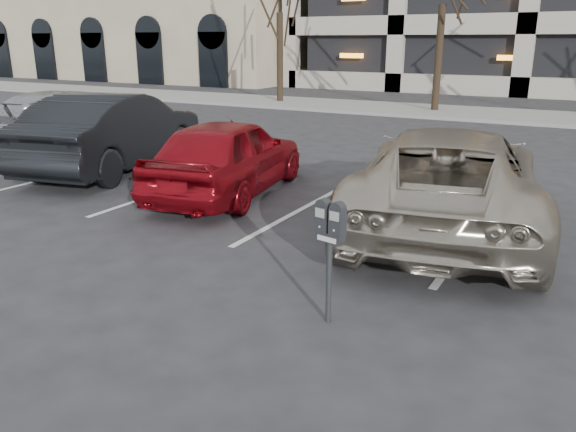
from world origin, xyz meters
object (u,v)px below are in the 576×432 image
(parking_meter, at_px, (330,232))
(suv_silver, at_px, (448,179))
(car_silver, at_px, (69,119))
(car_dark, at_px, (115,131))
(car_red, at_px, (228,156))

(parking_meter, relative_size, suv_silver, 0.21)
(car_silver, bearing_deg, car_dark, 144.21)
(car_dark, xyz_separation_m, car_silver, (-2.92, 1.25, -0.08))
(parking_meter, xyz_separation_m, car_dark, (-7.10, 4.14, -0.13))
(car_red, bearing_deg, suv_silver, 169.31)
(car_red, relative_size, car_dark, 0.83)
(car_dark, distance_m, car_silver, 3.18)
(suv_silver, distance_m, car_silver, 10.44)
(parking_meter, bearing_deg, car_red, 146.80)
(car_red, bearing_deg, car_dark, -19.12)
(parking_meter, distance_m, car_dark, 8.22)
(car_red, height_order, car_silver, car_silver)
(car_red, xyz_separation_m, car_silver, (-6.28, 1.79, 0.04))
(suv_silver, bearing_deg, car_silver, -21.00)
(parking_meter, bearing_deg, suv_silver, 96.57)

